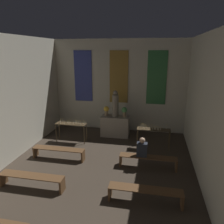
# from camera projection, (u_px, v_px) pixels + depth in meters

# --- Properties ---
(wall_back) EXTENTS (6.84, 0.16, 4.57)m
(wall_back) POSITION_uv_depth(u_px,v_px,m) (119.00, 86.00, 10.99)
(wall_back) COLOR beige
(wall_back) RESTS_ON ground_plane
(wall_right) EXTENTS (0.12, 10.87, 4.57)m
(wall_right) POSITION_uv_depth(u_px,v_px,m) (219.00, 124.00, 5.29)
(wall_right) COLOR beige
(wall_right) RESTS_ON ground_plane
(altar) EXTENTS (1.34, 0.67, 0.98)m
(altar) POSITION_uv_depth(u_px,v_px,m) (115.00, 126.00, 10.54)
(altar) COLOR gray
(altar) RESTS_ON ground_plane
(statue) EXTENTS (0.30, 0.30, 1.25)m
(statue) POSITION_uv_depth(u_px,v_px,m) (115.00, 105.00, 10.25)
(statue) COLOR gray
(statue) RESTS_ON altar
(flower_vase_left) EXTENTS (0.26, 0.26, 0.47)m
(flower_vase_left) POSITION_uv_depth(u_px,v_px,m) (106.00, 110.00, 10.42)
(flower_vase_left) COLOR #937A5B
(flower_vase_left) RESTS_ON altar
(flower_vase_right) EXTENTS (0.26, 0.26, 0.47)m
(flower_vase_right) POSITION_uv_depth(u_px,v_px,m) (124.00, 111.00, 10.25)
(flower_vase_right) COLOR #937A5B
(flower_vase_right) RESTS_ON altar
(candle_rack_left) EXTENTS (1.38, 0.39, 1.06)m
(candle_rack_left) POSITION_uv_depth(u_px,v_px,m) (71.00, 126.00, 9.80)
(candle_rack_left) COLOR #473823
(candle_rack_left) RESTS_ON ground_plane
(candle_rack_right) EXTENTS (1.38, 0.39, 1.05)m
(candle_rack_right) POSITION_uv_depth(u_px,v_px,m) (153.00, 132.00, 9.11)
(candle_rack_right) COLOR #473823
(candle_rack_right) RESTS_ON ground_plane
(pew_third_left) EXTENTS (2.00, 0.36, 0.43)m
(pew_third_left) POSITION_uv_depth(u_px,v_px,m) (32.00, 179.00, 6.52)
(pew_third_left) COLOR brown
(pew_third_left) RESTS_ON ground_plane
(pew_third_right) EXTENTS (2.00, 0.36, 0.43)m
(pew_third_right) POSITION_uv_depth(u_px,v_px,m) (145.00, 192.00, 5.88)
(pew_third_right) COLOR brown
(pew_third_right) RESTS_ON ground_plane
(pew_back_left) EXTENTS (2.00, 0.36, 0.43)m
(pew_back_left) POSITION_uv_depth(u_px,v_px,m) (59.00, 151.00, 8.30)
(pew_back_left) COLOR brown
(pew_back_left) RESTS_ON ground_plane
(pew_back_right) EXTENTS (2.00, 0.36, 0.43)m
(pew_back_right) POSITION_uv_depth(u_px,v_px,m) (148.00, 159.00, 7.67)
(pew_back_right) COLOR brown
(pew_back_right) RESTS_ON ground_plane
(person_seated) EXTENTS (0.36, 0.24, 0.69)m
(person_seated) POSITION_uv_depth(u_px,v_px,m) (142.00, 148.00, 7.60)
(person_seated) COLOR #282D38
(person_seated) RESTS_ON pew_back_right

